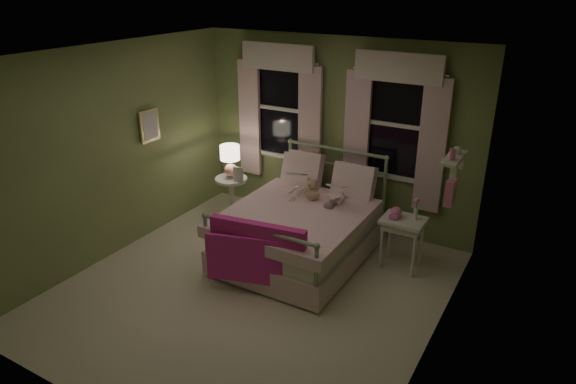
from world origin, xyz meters
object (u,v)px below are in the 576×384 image
Objects in this scene: nightstand_right at (403,227)px; nightstand_left at (232,193)px; child_right at (338,184)px; child_left at (299,173)px; table_lamp at (230,158)px; bed at (301,229)px; teddy_bear at (312,191)px.

nightstand_left is at bearing 178.73° from nightstand_right.
child_right reaches higher than nightstand_right.
nightstand_left is at bearing -8.17° from child_left.
table_lamp is at bearing -8.17° from child_left.
bed is 1.25m from nightstand_right.
bed reaches higher than table_lamp.
table_lamp reaches higher than nightstand_right.
child_right is at bearing 175.11° from nightstand_right.
table_lamp is (-1.09, -0.02, 0.03)m from child_left.
bed is at bearing -16.85° from table_lamp.
child_left is 1.20m from nightstand_left.
teddy_bear is at bearing -176.03° from nightstand_right.
bed reaches higher than nightstand_right.
teddy_bear is at bearing 141.28° from child_left.
child_right is 1.71m from nightstand_left.
child_left reaches higher than table_lamp.
nightstand_right is (1.18, 0.08, -0.24)m from teddy_bear.
child_left is 1.10× the size of nightstand_left.
child_right is 1.65m from table_lamp.
child_left reaches higher than bed.
child_right reaches higher than teddy_bear.
bed is 0.73m from child_right.
nightstand_left is 2.55m from nightstand_right.
nightstand_left is (-1.65, -0.02, -0.47)m from child_right.
bed is 3.18× the size of nightstand_right.
child_left is 1.11× the size of child_right.
bed is at bearing 59.00° from child_right.
table_lamp reaches higher than nightstand_left.
bed is 3.18× the size of child_right.
teddy_bear is at bearing -5.77° from nightstand_left.
child_left is 2.36× the size of teddy_bear.
child_left reaches higher than nightstand_right.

